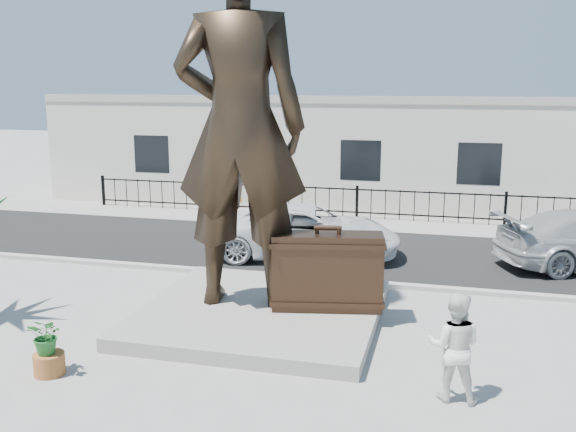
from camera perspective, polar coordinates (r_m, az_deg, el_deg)
name	(u,v)px	position (r m, az deg, el deg)	size (l,w,h in m)	color
ground	(263,347)	(13.22, -2.20, -11.57)	(100.00, 100.00, 0.00)	#9E9991
street	(335,249)	(20.60, 4.16, -2.92)	(40.00, 7.00, 0.01)	black
curb	(311,279)	(17.28, 2.07, -5.62)	(40.00, 0.25, 0.12)	#A5A399
far_sidewalk	(353,223)	(24.44, 5.84, -0.58)	(40.00, 2.50, 0.02)	#9E9991
plinth	(261,312)	(14.63, -2.41, -8.56)	(5.20, 5.20, 0.30)	gray
fence	(357,203)	(25.09, 6.15, 1.12)	(22.00, 0.10, 1.20)	black
building	(371,151)	(28.98, 7.43, 5.73)	(28.00, 7.00, 4.40)	silver
statue	(240,126)	(14.08, -4.31, 7.94)	(2.92, 1.91, 8.00)	black
suitcase	(327,271)	(14.22, 3.52, -4.93)	(2.41, 0.77, 1.70)	black
tourist	(454,346)	(11.22, 14.56, -11.16)	(0.91, 0.71, 1.88)	white
car_white	(307,232)	(19.46, 1.72, -1.39)	(2.59, 5.61, 1.56)	white
worker	(229,193)	(25.32, -5.29, 2.09)	(1.23, 0.71, 1.91)	orange
planter	(49,364)	(12.78, -20.46, -12.21)	(0.56, 0.56, 0.40)	#9A5828
shrub	(47,336)	(12.58, -20.64, -9.92)	(0.63, 0.54, 0.70)	#1F6225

